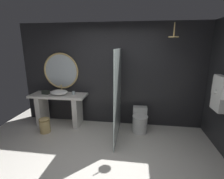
{
  "coord_description": "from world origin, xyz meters",
  "views": [
    {
      "loc": [
        0.62,
        -2.4,
        2.05
      ],
      "look_at": [
        0.13,
        0.93,
        1.18
      ],
      "focal_mm": 27.2,
      "sensor_mm": 36.0,
      "label": 1
    }
  ],
  "objects": [
    {
      "name": "round_wall_mirror",
      "position": [
        -1.35,
        1.81,
        1.4
      ],
      "size": [
        0.95,
        0.05,
        0.95
      ],
      "color": "tan"
    },
    {
      "name": "shower_glass_panel",
      "position": [
        0.23,
        1.18,
        1.0
      ],
      "size": [
        0.02,
        1.35,
        1.99
      ],
      "primitive_type": "cube",
      "color": "silver",
      "rests_on": "ground_plane"
    },
    {
      "name": "hanging_bathrobe",
      "position": [
        2.21,
        1.0,
        1.18
      ],
      "size": [
        0.2,
        0.55,
        0.76
      ],
      "color": "tan"
    },
    {
      "name": "back_wall_panel",
      "position": [
        0.0,
        1.9,
        1.3
      ],
      "size": [
        4.8,
        0.1,
        2.6
      ],
      "primitive_type": "cube",
      "color": "#232326",
      "rests_on": "ground_plane"
    },
    {
      "name": "waste_bin",
      "position": [
        -1.53,
        1.08,
        0.19
      ],
      "size": [
        0.25,
        0.25,
        0.38
      ],
      "color": "tan",
      "rests_on": "ground_plane"
    },
    {
      "name": "tumbler_cup",
      "position": [
        -0.97,
        1.61,
        0.87
      ],
      "size": [
        0.08,
        0.08,
        0.08
      ],
      "primitive_type": "cylinder",
      "color": "silver",
      "rests_on": "vanity_counter"
    },
    {
      "name": "vanity_counter",
      "position": [
        -1.35,
        1.56,
        0.52
      ],
      "size": [
        1.43,
        0.55,
        0.83
      ],
      "color": "silver",
      "rests_on": "ground_plane"
    },
    {
      "name": "rain_shower_head",
      "position": [
        1.35,
        1.38,
        2.24
      ],
      "size": [
        0.21,
        0.21,
        0.29
      ],
      "color": "tan"
    },
    {
      "name": "toilet",
      "position": [
        0.75,
        1.51,
        0.26
      ],
      "size": [
        0.37,
        0.58,
        0.55
      ],
      "color": "white",
      "rests_on": "ground_plane"
    },
    {
      "name": "vessel_sink",
      "position": [
        -1.33,
        1.54,
        0.89
      ],
      "size": [
        0.46,
        0.38,
        0.22
      ],
      "color": "white",
      "rests_on": "vanity_counter"
    },
    {
      "name": "tissue_box",
      "position": [
        -1.69,
        1.55,
        0.87
      ],
      "size": [
        0.17,
        0.12,
        0.09
      ],
      "primitive_type": "cube",
      "color": "#282D28",
      "rests_on": "vanity_counter"
    },
    {
      "name": "ground_plane",
      "position": [
        0.0,
        0.0,
        0.0
      ],
      "size": [
        5.76,
        5.76,
        0.0
      ],
      "primitive_type": "plane",
      "color": "silver"
    }
  ]
}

